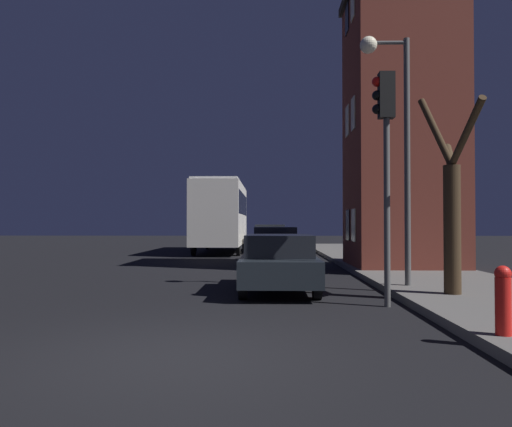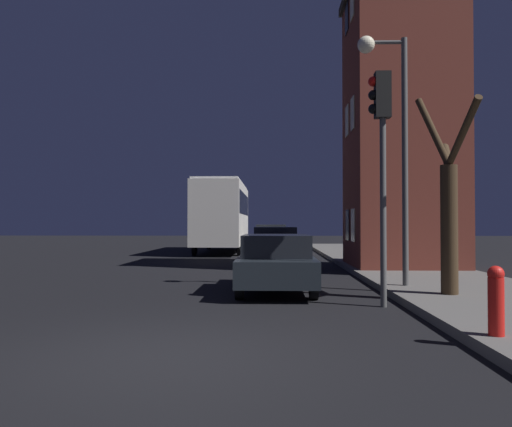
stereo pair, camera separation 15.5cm
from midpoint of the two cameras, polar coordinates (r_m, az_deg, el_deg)
ground_plane at (r=6.42m, az=-10.13°, el=-15.70°), size 120.00×120.00×0.00m
brick_building at (r=18.39m, az=16.00°, el=9.83°), size 3.75×4.09×9.85m
streetlamp at (r=12.45m, az=14.99°, el=10.84°), size 1.17×0.41×5.91m
traffic_light at (r=10.12m, az=14.10°, el=8.28°), size 0.43×0.24×4.57m
bare_tree at (r=11.07m, az=21.07°, el=0.72°), size 0.82×2.38×4.21m
bus at (r=28.17m, az=-4.13°, el=0.22°), size 2.46×9.14×3.88m
car_near_lane at (r=11.96m, az=2.21°, el=-5.53°), size 1.75×4.17×1.35m
car_mid_lane at (r=20.53m, az=1.98°, el=-3.46°), size 1.90×4.17×1.47m
car_far_lane at (r=28.06m, az=1.41°, el=-2.83°), size 1.82×4.63×1.56m
fire_hydrant at (r=7.29m, az=25.85°, el=-8.75°), size 0.21×0.21×0.91m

